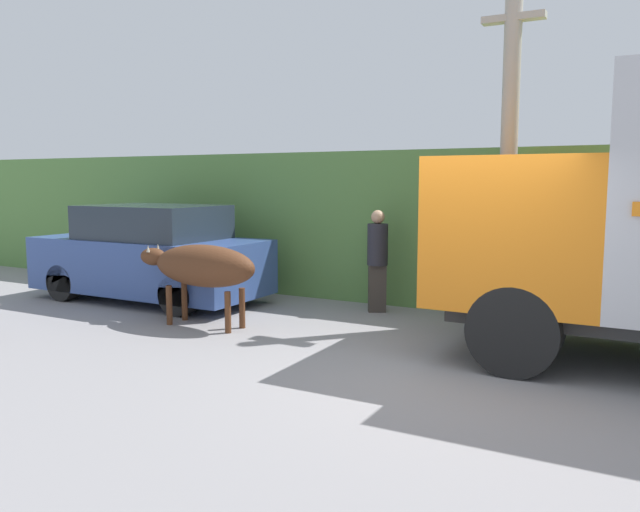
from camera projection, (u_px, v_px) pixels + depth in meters
The scene contains 6 objects.
ground_plane at pixel (450, 376), 6.94m from camera, with size 60.00×60.00×0.00m, color gray.
hillside_embankment at pixel (549, 222), 12.60m from camera, with size 32.00×6.67×2.68m.
brown_cow at pixel (202, 266), 9.22m from camera, with size 2.11×0.63×1.22m.
parked_suv at pixel (150, 255), 11.21m from camera, with size 4.33×1.81×1.72m.
pedestrian_on_hill at pixel (377, 256), 10.23m from camera, with size 0.46×0.46×1.68m.
utility_pole at pixel (509, 147), 9.23m from camera, with size 0.90×0.25×5.11m.
Camera 1 is at (1.94, -6.61, 2.16)m, focal length 35.00 mm.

